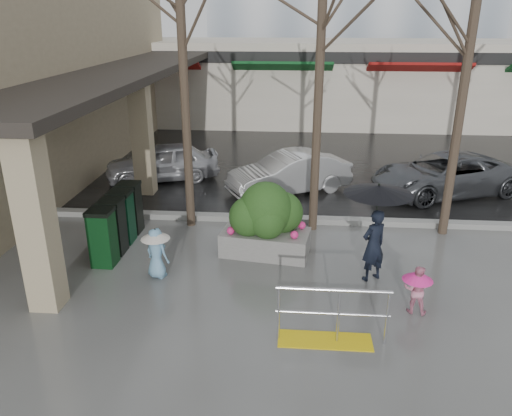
# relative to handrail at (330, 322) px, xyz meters

# --- Properties ---
(ground) EXTENTS (120.00, 120.00, 0.00)m
(ground) POSITION_rel_handrail_xyz_m (-1.36, 1.20, -0.38)
(ground) COLOR #51514F
(ground) RESTS_ON ground
(street_asphalt) EXTENTS (120.00, 36.00, 0.01)m
(street_asphalt) POSITION_rel_handrail_xyz_m (-1.36, 23.20, -0.37)
(street_asphalt) COLOR black
(street_asphalt) RESTS_ON ground
(curb) EXTENTS (120.00, 0.30, 0.15)m
(curb) POSITION_rel_handrail_xyz_m (-1.36, 5.20, -0.30)
(curb) COLOR gray
(curb) RESTS_ON ground
(near_building) EXTENTS (6.00, 18.00, 8.00)m
(near_building) POSITION_rel_handrail_xyz_m (-10.36, 9.20, 3.62)
(near_building) COLOR tan
(near_building) RESTS_ON ground
(canopy_slab) EXTENTS (2.80, 18.00, 0.25)m
(canopy_slab) POSITION_rel_handrail_xyz_m (-6.16, 9.20, 3.25)
(canopy_slab) COLOR #2D2823
(canopy_slab) RESTS_ON pillar_front
(pillar_front) EXTENTS (0.55, 0.55, 3.50)m
(pillar_front) POSITION_rel_handrail_xyz_m (-5.26, 0.70, 1.37)
(pillar_front) COLOR tan
(pillar_front) RESTS_ON ground
(pillar_back) EXTENTS (0.55, 0.55, 3.50)m
(pillar_back) POSITION_rel_handrail_xyz_m (-5.26, 7.20, 1.37)
(pillar_back) COLOR tan
(pillar_back) RESTS_ON ground
(storefront_row) EXTENTS (34.00, 6.74, 4.00)m
(storefront_row) POSITION_rel_handrail_xyz_m (0.64, 19.17, 1.64)
(storefront_row) COLOR beige
(storefront_row) RESTS_ON ground
(handrail) EXTENTS (1.90, 0.50, 1.03)m
(handrail) POSITION_rel_handrail_xyz_m (0.00, 0.00, 0.00)
(handrail) COLOR yellow
(handrail) RESTS_ON ground
(tree_west) EXTENTS (3.20, 3.20, 6.80)m
(tree_west) POSITION_rel_handrail_xyz_m (-3.36, 4.80, 4.71)
(tree_west) COLOR #382B21
(tree_west) RESTS_ON ground
(tree_midwest) EXTENTS (3.20, 3.20, 7.00)m
(tree_midwest) POSITION_rel_handrail_xyz_m (-0.16, 4.80, 4.86)
(tree_midwest) COLOR #382B21
(tree_midwest) RESTS_ON ground
(tree_mideast) EXTENTS (3.20, 3.20, 6.50)m
(tree_mideast) POSITION_rel_handrail_xyz_m (3.14, 4.80, 4.48)
(tree_mideast) COLOR #382B21
(tree_mideast) RESTS_ON ground
(woman) EXTENTS (1.38, 1.38, 2.13)m
(woman) POSITION_rel_handrail_xyz_m (1.00, 2.24, 1.02)
(woman) COLOR black
(woman) RESTS_ON ground
(child_pink) EXTENTS (0.56, 0.56, 0.95)m
(child_pink) POSITION_rel_handrail_xyz_m (1.64, 1.05, 0.18)
(child_pink) COLOR pink
(child_pink) RESTS_ON ground
(child_blue) EXTENTS (0.63, 0.61, 1.11)m
(child_blue) POSITION_rel_handrail_xyz_m (-3.49, 1.98, 0.28)
(child_blue) COLOR #70A3C7
(child_blue) RESTS_ON ground
(planter) EXTENTS (2.12, 1.28, 1.74)m
(planter) POSITION_rel_handrail_xyz_m (-1.28, 3.28, 0.46)
(planter) COLOR slate
(planter) RESTS_ON ground
(news_boxes) EXTENTS (0.56, 2.35, 1.31)m
(news_boxes) POSITION_rel_handrail_xyz_m (-4.80, 3.33, 0.28)
(news_boxes) COLOR #0D3C18
(news_boxes) RESTS_ON ground
(car_a) EXTENTS (3.98, 2.61, 1.26)m
(car_a) POSITION_rel_handrail_xyz_m (-5.07, 8.51, 0.25)
(car_a) COLOR #AEAEB3
(car_a) RESTS_ON ground
(car_b) EXTENTS (3.99, 3.03, 1.26)m
(car_b) POSITION_rel_handrail_xyz_m (-0.84, 7.59, 0.25)
(car_b) COLOR silver
(car_b) RESTS_ON ground
(car_c) EXTENTS (4.98, 3.59, 1.26)m
(car_c) POSITION_rel_handrail_xyz_m (3.92, 7.84, 0.25)
(car_c) COLOR #505357
(car_c) RESTS_ON ground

